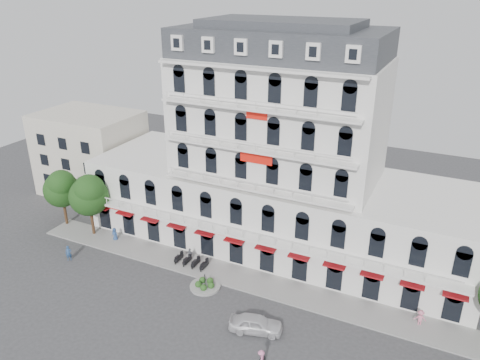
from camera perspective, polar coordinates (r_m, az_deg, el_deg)
name	(u,v)px	position (r m, az deg, el deg)	size (l,w,h in m)	color
ground	(201,332)	(44.79, -4.75, -17.97)	(120.00, 120.00, 0.00)	#38383A
sidewalk	(244,279)	(50.98, 0.43, -11.93)	(53.00, 4.00, 0.16)	gray
main_building	(277,165)	(53.61, 4.58, 1.86)	(45.00, 15.00, 25.80)	silver
flank_building_west	(91,153)	(72.11, -17.69, 3.15)	(14.00, 10.00, 12.00)	beige
traffic_island	(205,285)	(49.87, -4.27, -12.66)	(3.20, 3.20, 1.60)	gray
parked_scooter_row	(192,266)	(53.42, -5.93, -10.35)	(4.40, 1.80, 1.10)	black
tree_west_outer	(61,187)	(63.12, -20.96, -0.82)	(4.50, 4.48, 7.76)	#382314
tree_west_inner	(89,193)	(59.32, -17.96, -1.57)	(4.76, 4.76, 8.25)	#382314
parked_car	(256,324)	(44.23, 1.95, -17.12)	(1.95, 4.84, 1.65)	silver
rider_center	(261,360)	(40.71, 2.60, -21.08)	(0.69, 1.70, 2.00)	black
pedestrian_left	(115,234)	(59.40, -15.02, -6.41)	(0.83, 0.54, 1.69)	#2B4B82
pedestrian_mid	(190,255)	(53.73, -6.12, -9.08)	(0.98, 0.41, 1.68)	slate
pedestrian_right	(420,318)	(47.74, 21.11, -15.44)	(1.08, 0.62, 1.68)	pink
pedestrian_far	(69,253)	(57.04, -20.16, -8.37)	(0.67, 0.44, 1.83)	#2A4D80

